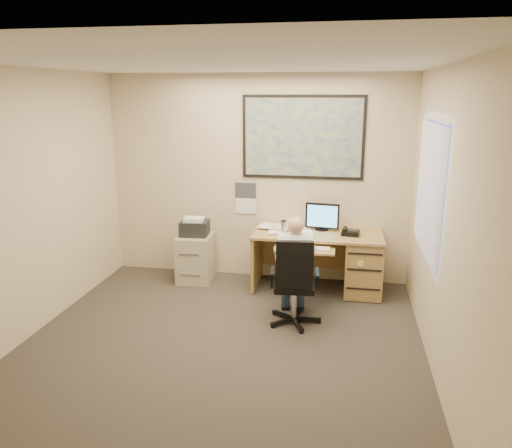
% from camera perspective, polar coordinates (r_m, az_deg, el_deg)
% --- Properties ---
extents(room_shell, '(4.00, 4.50, 2.70)m').
position_cam_1_polar(room_shell, '(4.47, -4.95, 0.47)').
color(room_shell, '#342E28').
rests_on(room_shell, ground).
extents(desk, '(1.60, 0.97, 1.09)m').
position_cam_1_polar(desk, '(6.40, 9.96, -3.74)').
color(desk, '#B08A4B').
rests_on(desk, ground).
extents(world_map, '(1.56, 0.03, 1.06)m').
position_cam_1_polar(world_map, '(6.46, 5.38, 9.82)').
color(world_map, '#1E4C93').
rests_on(world_map, room_shell).
extents(wall_calendar, '(0.28, 0.01, 0.42)m').
position_cam_1_polar(wall_calendar, '(6.69, -1.20, 2.95)').
color(wall_calendar, white).
rests_on(wall_calendar, room_shell).
extents(window_blinds, '(0.06, 1.40, 1.30)m').
position_cam_1_polar(window_blinds, '(5.13, 19.33, 3.82)').
color(window_blinds, beige).
rests_on(window_blinds, room_shell).
extents(filing_cabinet, '(0.48, 0.56, 0.87)m').
position_cam_1_polar(filing_cabinet, '(6.74, -6.93, -3.33)').
color(filing_cabinet, '#B2A990').
rests_on(filing_cabinet, ground).
extents(office_chair, '(0.64, 0.64, 0.99)m').
position_cam_1_polar(office_chair, '(5.47, 4.31, -8.56)').
color(office_chair, black).
rests_on(office_chair, ground).
extents(person, '(0.57, 0.74, 1.18)m').
position_cam_1_polar(person, '(5.43, 4.49, -5.32)').
color(person, silver).
rests_on(person, office_chair).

